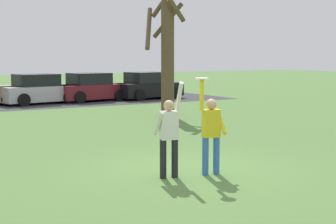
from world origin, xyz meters
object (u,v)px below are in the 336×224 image
(parked_car_black, at_px, (147,87))
(person_catcher, at_px, (211,130))
(parked_car_maroon, at_px, (91,88))
(person_defender, at_px, (169,132))
(parked_car_silver, at_px, (38,90))
(frisbee_disc, at_px, (202,78))
(bare_tree_tall, at_px, (167,52))

(parked_car_black, bearing_deg, person_catcher, -122.73)
(parked_car_maroon, bearing_deg, person_defender, -115.71)
(person_catcher, bearing_deg, parked_car_maroon, -92.99)
(person_catcher, relative_size, parked_car_silver, 0.48)
(frisbee_disc, distance_m, parked_car_black, 20.03)
(parked_car_black, distance_m, bare_tree_tall, 9.10)
(parked_car_black, height_order, bare_tree_tall, bare_tree_tall)
(person_catcher, height_order, frisbee_disc, frisbee_disc)
(parked_car_maroon, distance_m, parked_car_black, 3.48)
(person_defender, height_order, bare_tree_tall, bare_tree_tall)
(person_defender, relative_size, bare_tree_tall, 0.33)
(person_catcher, xyz_separation_m, parked_car_maroon, (4.83, 18.39, -0.25))
(person_defender, xyz_separation_m, frisbee_disc, (0.72, -0.15, 1.11))
(frisbee_disc, xyz_separation_m, bare_tree_tall, (5.03, 9.91, 0.64))
(person_catcher, relative_size, parked_car_black, 0.48)
(parked_car_silver, relative_size, parked_car_black, 1.00)
(person_defender, xyz_separation_m, bare_tree_tall, (5.75, 9.76, 1.75))
(person_catcher, distance_m, person_defender, 0.96)
(person_defender, distance_m, bare_tree_tall, 11.46)
(parked_car_maroon, bearing_deg, parked_car_black, -12.65)
(person_defender, height_order, parked_car_silver, person_defender)
(parked_car_maroon, xyz_separation_m, parked_car_black, (3.47, -0.28, 0.00))
(bare_tree_tall, bearing_deg, parked_car_maroon, 89.84)
(parked_car_black, xyz_separation_m, bare_tree_tall, (-3.50, -8.16, 2.00))
(parked_car_silver, bearing_deg, frisbee_disc, -104.35)
(person_catcher, xyz_separation_m, bare_tree_tall, (4.81, 9.96, 1.75))
(person_defender, relative_size, parked_car_silver, 0.47)
(person_defender, bearing_deg, frisbee_disc, 0.00)
(person_catcher, xyz_separation_m, parked_car_black, (8.30, 18.12, -0.25))
(parked_car_silver, bearing_deg, bare_tree_tall, -78.09)
(parked_car_maroon, bearing_deg, parked_car_silver, 174.01)
(person_defender, bearing_deg, bare_tree_tall, 71.23)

